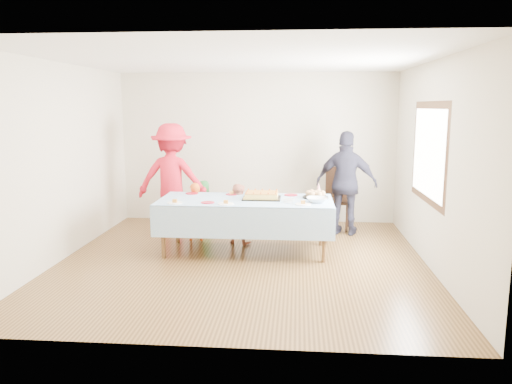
{
  "coord_description": "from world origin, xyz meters",
  "views": [
    {
      "loc": [
        0.74,
        -6.58,
        2.11
      ],
      "look_at": [
        0.16,
        0.3,
        0.92
      ],
      "focal_mm": 35.0,
      "sensor_mm": 36.0,
      "label": 1
    }
  ],
  "objects_px": {
    "dining_chair": "(338,194)",
    "birthday_cake": "(262,196)",
    "party_table": "(246,203)",
    "adult_left": "(172,179)"
  },
  "relations": [
    {
      "from": "birthday_cake",
      "to": "dining_chair",
      "type": "xyz_separation_m",
      "value": [
        1.22,
        1.53,
        -0.24
      ]
    },
    {
      "from": "dining_chair",
      "to": "adult_left",
      "type": "height_order",
      "value": "adult_left"
    },
    {
      "from": "party_table",
      "to": "dining_chair",
      "type": "distance_m",
      "value": 2.16
    },
    {
      "from": "dining_chair",
      "to": "birthday_cake",
      "type": "bearing_deg",
      "value": -117.42
    },
    {
      "from": "party_table",
      "to": "birthday_cake",
      "type": "xyz_separation_m",
      "value": [
        0.23,
        0.07,
        0.1
      ]
    },
    {
      "from": "birthday_cake",
      "to": "adult_left",
      "type": "xyz_separation_m",
      "value": [
        -1.57,
        0.97,
        0.09
      ]
    },
    {
      "from": "party_table",
      "to": "adult_left",
      "type": "height_order",
      "value": "adult_left"
    },
    {
      "from": "party_table",
      "to": "birthday_cake",
      "type": "distance_m",
      "value": 0.26
    },
    {
      "from": "adult_left",
      "to": "party_table",
      "type": "bearing_deg",
      "value": 142.73
    },
    {
      "from": "birthday_cake",
      "to": "dining_chair",
      "type": "height_order",
      "value": "dining_chair"
    }
  ]
}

